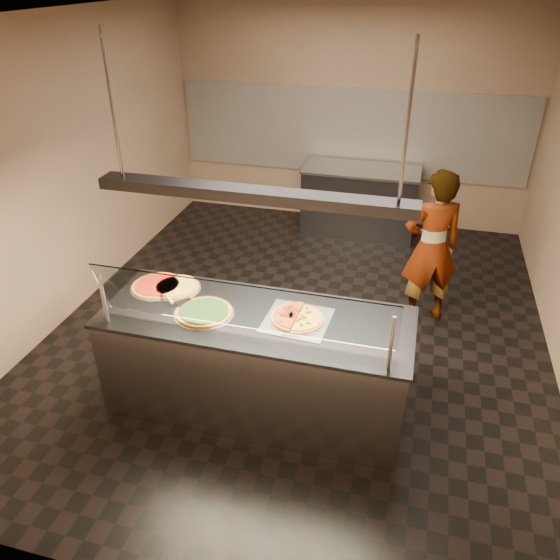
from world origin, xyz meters
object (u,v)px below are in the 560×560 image
(sneeze_guard, at_px, (241,307))
(half_pizza_pepperoni, at_px, (285,315))
(pizza_tomato, at_px, (158,285))
(half_pizza_sausage, at_px, (309,319))
(serving_counter, at_px, (257,362))
(heat_lamp_housing, at_px, (253,194))
(perforated_tray, at_px, (297,320))
(pizza_spinach, at_px, (204,312))
(prep_table, at_px, (360,200))
(pizza_cheese, at_px, (176,287))
(worker, at_px, (431,248))
(pizza_spatula, at_px, (176,300))

(sneeze_guard, distance_m, half_pizza_pepperoni, 0.51)
(pizza_tomato, bearing_deg, half_pizza_sausage, -7.79)
(serving_counter, distance_m, half_pizza_sausage, 0.65)
(pizza_tomato, distance_m, heat_lamp_housing, 1.40)
(serving_counter, distance_m, half_pizza_pepperoni, 0.55)
(perforated_tray, distance_m, pizza_spinach, 0.75)
(serving_counter, relative_size, half_pizza_pepperoni, 5.90)
(half_pizza_pepperoni, distance_m, pizza_spinach, 0.65)
(serving_counter, distance_m, prep_table, 3.85)
(pizza_cheese, height_order, worker, worker)
(sneeze_guard, bearing_deg, heat_lamp_housing, 90.00)
(sneeze_guard, relative_size, pizza_cheese, 5.30)
(half_pizza_sausage, height_order, pizza_cheese, half_pizza_sausage)
(serving_counter, height_order, heat_lamp_housing, heat_lamp_housing)
(sneeze_guard, relative_size, prep_table, 1.41)
(half_pizza_pepperoni, distance_m, pizza_spatula, 0.92)
(sneeze_guard, relative_size, heat_lamp_housing, 0.97)
(perforated_tray, height_order, pizza_spatula, pizza_spatula)
(half_pizza_sausage, relative_size, pizza_spatula, 1.49)
(half_pizza_sausage, height_order, pizza_spatula, half_pizza_sausage)
(half_pizza_pepperoni, height_order, prep_table, half_pizza_pepperoni)
(sneeze_guard, distance_m, worker, 2.54)
(pizza_spatula, xyz_separation_m, heat_lamp_housing, (0.69, -0.01, 0.99))
(pizza_tomato, relative_size, prep_table, 0.29)
(pizza_spinach, bearing_deg, worker, 47.14)
(serving_counter, relative_size, pizza_cheese, 5.87)
(serving_counter, xyz_separation_m, half_pizza_sausage, (0.43, 0.03, 0.49))
(perforated_tray, bearing_deg, heat_lamp_housing, -175.62)
(perforated_tray, relative_size, half_pizza_pepperoni, 1.24)
(half_pizza_pepperoni, distance_m, pizza_cheese, 1.04)
(serving_counter, relative_size, perforated_tray, 4.75)
(pizza_spatula, bearing_deg, prep_table, 74.95)
(serving_counter, bearing_deg, pizza_cheese, 163.43)
(pizza_tomato, relative_size, worker, 0.28)
(half_pizza_pepperoni, distance_m, prep_table, 3.84)
(pizza_spatula, height_order, worker, worker)
(perforated_tray, bearing_deg, pizza_tomato, 171.59)
(half_pizza_pepperoni, bearing_deg, pizza_cheese, 168.47)
(sneeze_guard, xyz_separation_m, pizza_cheese, (-0.78, 0.58, -0.28))
(half_pizza_sausage, height_order, pizza_spinach, half_pizza_sausage)
(perforated_tray, xyz_separation_m, heat_lamp_housing, (-0.33, -0.03, 1.01))
(worker, bearing_deg, pizza_spinach, 25.33)
(perforated_tray, height_order, half_pizza_pepperoni, half_pizza_pepperoni)
(pizza_spatula, relative_size, prep_table, 0.18)
(sneeze_guard, height_order, pizza_cheese, sneeze_guard)
(pizza_cheese, xyz_separation_m, prep_table, (1.12, 3.60, -0.48))
(sneeze_guard, xyz_separation_m, half_pizza_pepperoni, (0.23, 0.37, -0.26))
(half_pizza_sausage, bearing_deg, heat_lamp_housing, -176.49)
(pizza_spinach, height_order, pizza_spatula, pizza_spatula)
(pizza_spinach, bearing_deg, pizza_cheese, 140.75)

